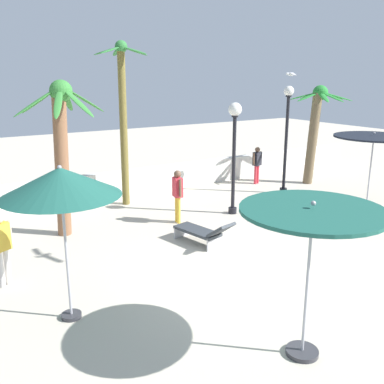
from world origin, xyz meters
The scene contains 15 objects.
ground_plane centered at (0.00, 0.00, 0.00)m, with size 56.00×56.00×0.00m, color beige.
boundary_wall centered at (0.00, 8.14, 0.50)m, with size 25.20×0.30×1.01m, color silver.
patio_umbrella_0 centered at (6.96, 2.19, 2.42)m, with size 2.66×2.66×2.66m.
patio_umbrella_1 centered at (-4.17, 0.64, 2.68)m, with size 2.15×2.15×3.00m.
patio_umbrella_2 centered at (-1.26, -2.56, 2.33)m, with size 2.26×2.26×2.68m.
palm_tree_0 centered at (-0.10, 7.10, 3.43)m, with size 1.98×1.96×5.65m.
palm_tree_1 centered at (-2.82, 5.22, 2.75)m, with size 2.68×2.53×4.42m.
palm_tree_2 centered at (8.04, 5.77, 2.63)m, with size 2.61×2.62×4.14m.
lamp_post_1 centered at (2.45, 4.15, 2.52)m, with size 0.43×0.43×3.69m.
lamp_post_2 centered at (5.76, 5.13, 2.59)m, with size 0.38×0.38×4.14m.
lounge_chair_1 centered at (0.04, 2.33, 0.40)m, with size 0.92×1.95×0.84m.
guest_0 centered at (-4.99, 2.71, 1.03)m, with size 0.51×0.37×1.69m.
guest_1 centered at (0.41, 4.34, 1.03)m, with size 0.30×0.55×1.69m.
guest_2 centered at (5.87, 6.89, 0.96)m, with size 0.55×0.32×1.59m.
seagull_1 centered at (7.45, 6.78, 4.57)m, with size 0.58×0.95×0.14m.
Camera 1 is at (-6.19, -6.87, 4.52)m, focal length 40.40 mm.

